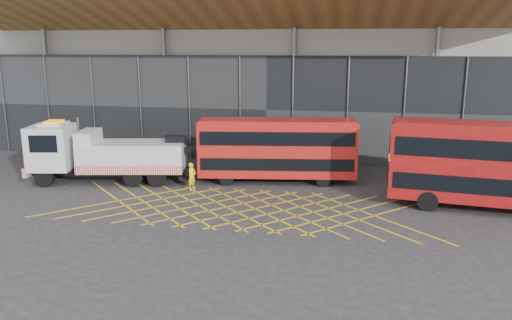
% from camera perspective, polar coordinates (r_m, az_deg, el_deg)
% --- Properties ---
extents(ground_plane, '(120.00, 120.00, 0.00)m').
position_cam_1_polar(ground_plane, '(28.24, -6.58, -5.18)').
color(ground_plane, '#262629').
extents(road_markings, '(21.56, 7.16, 0.01)m').
position_cam_1_polar(road_markings, '(27.66, -1.79, -5.48)').
color(road_markings, gold).
rests_on(road_markings, ground_plane).
extents(construction_building, '(55.00, 23.97, 18.00)m').
position_cam_1_polar(construction_building, '(44.43, 2.61, 13.29)').
color(construction_building, gray).
rests_on(construction_building, ground_plane).
extents(recovery_truck, '(11.83, 4.53, 4.10)m').
position_cam_1_polar(recovery_truck, '(33.83, -17.14, 0.70)').
color(recovery_truck, black).
rests_on(recovery_truck, ground_plane).
extents(bus_towed, '(10.35, 3.70, 4.12)m').
position_cam_1_polar(bus_towed, '(32.30, 2.39, 1.43)').
color(bus_towed, '#AD140F').
rests_on(bus_towed, ground_plane).
extents(bus_second, '(11.92, 4.17, 4.75)m').
position_cam_1_polar(bus_second, '(29.56, 26.43, -0.35)').
color(bus_second, maroon).
rests_on(bus_second, ground_plane).
extents(worker, '(0.61, 0.73, 1.70)m').
position_cam_1_polar(worker, '(31.10, -7.33, -1.85)').
color(worker, yellow).
rests_on(worker, ground_plane).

